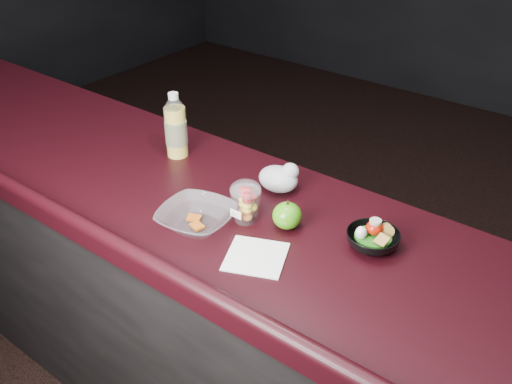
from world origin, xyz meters
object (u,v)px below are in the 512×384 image
Objects in this scene: lemonade_bottle at (176,130)px; green_apple at (287,216)px; snack_bowl at (373,238)px; fruit_cup at (246,201)px; takeout_bowl at (197,218)px.

lemonade_bottle reaches higher than green_apple.
green_apple is 0.25m from snack_bowl.
fruit_cup is at bearing -162.61° from snack_bowl.
lemonade_bottle is 1.34× the size of snack_bowl.
green_apple is (0.57, -0.13, -0.06)m from lemonade_bottle.
fruit_cup is 0.52× the size of takeout_bowl.
green_apple is at bearing -12.83° from lemonade_bottle.
fruit_cup reaches higher than takeout_bowl.
fruit_cup is (0.45, -0.18, -0.03)m from lemonade_bottle.
lemonade_bottle reaches higher than fruit_cup.
lemonade_bottle is 0.59m from green_apple.
lemonade_bottle is 0.82m from snack_bowl.
fruit_cup is at bearing -159.04° from green_apple.
lemonade_bottle is 2.64× the size of green_apple.
snack_bowl is 0.69× the size of takeout_bowl.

